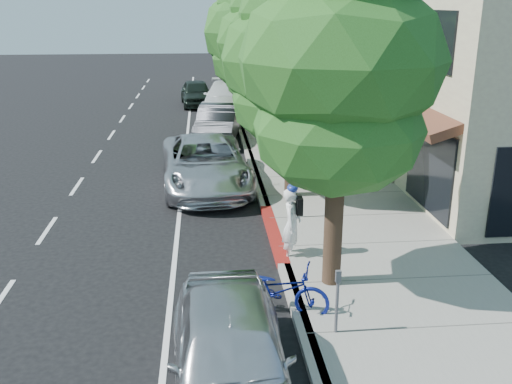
{
  "coord_description": "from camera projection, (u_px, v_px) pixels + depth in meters",
  "views": [
    {
      "loc": [
        -1.78,
        -13.08,
        5.98
      ],
      "look_at": [
        -0.5,
        0.78,
        1.35
      ],
      "focal_mm": 40.0,
      "sensor_mm": 36.0,
      "label": 1
    }
  ],
  "objects": [
    {
      "name": "storefront_building",
      "position": [
        411.0,
        50.0,
        31.14
      ],
      "size": [
        10.0,
        36.0,
        7.0
      ],
      "primitive_type": "cube",
      "color": "beige",
      "rests_on": "ground"
    },
    {
      "name": "silver_suv",
      "position": [
        205.0,
        163.0,
        19.18
      ],
      "size": [
        3.23,
        6.23,
        1.68
      ],
      "primitive_type": "imported",
      "rotation": [
        0.0,
        0.0,
        0.07
      ],
      "color": "silver",
      "rests_on": "ground"
    },
    {
      "name": "white_pickup",
      "position": [
        226.0,
        98.0,
        32.28
      ],
      "size": [
        2.99,
        6.12,
        1.71
      ],
      "primitive_type": "imported",
      "rotation": [
        0.0,
        0.0,
        -0.1
      ],
      "color": "white",
      "rests_on": "ground"
    },
    {
      "name": "street_tree_1",
      "position": [
        293.0,
        62.0,
        16.9
      ],
      "size": [
        4.44,
        4.44,
        7.04
      ],
      "color": "black",
      "rests_on": "ground"
    },
    {
      "name": "street_tree_5",
      "position": [
        240.0,
        20.0,
        39.41
      ],
      "size": [
        4.48,
        4.48,
        7.73
      ],
      "color": "black",
      "rests_on": "ground"
    },
    {
      "name": "sidewalk",
      "position": [
        311.0,
        163.0,
        22.14
      ],
      "size": [
        4.6,
        56.0,
        0.15
      ],
      "primitive_type": "cube",
      "color": "gray",
      "rests_on": "ground"
    },
    {
      "name": "dark_suv_far",
      "position": [
        197.0,
        93.0,
        34.68
      ],
      "size": [
        2.16,
        4.6,
        1.52
      ],
      "primitive_type": "imported",
      "rotation": [
        0.0,
        0.0,
        0.08
      ],
      "color": "black",
      "rests_on": "ground"
    },
    {
      "name": "cyclist",
      "position": [
        292.0,
        225.0,
        13.71
      ],
      "size": [
        0.61,
        0.76,
        1.81
      ],
      "primitive_type": "imported",
      "rotation": [
        0.0,
        0.0,
        1.26
      ],
      "color": "white",
      "rests_on": "ground"
    },
    {
      "name": "pedestrian",
      "position": [
        310.0,
        165.0,
        18.55
      ],
      "size": [
        1.01,
        1.0,
        1.65
      ],
      "primitive_type": "imported",
      "rotation": [
        0.0,
        0.0,
        3.9
      ],
      "color": "black",
      "rests_on": "sidewalk"
    },
    {
      "name": "street_tree_4",
      "position": [
        247.0,
        29.0,
        33.85
      ],
      "size": [
        4.18,
        4.18,
        7.2
      ],
      "color": "black",
      "rests_on": "ground"
    },
    {
      "name": "ground",
      "position": [
        279.0,
        252.0,
        14.41
      ],
      "size": [
        120.0,
        120.0,
        0.0
      ],
      "primitive_type": "plane",
      "color": "black",
      "rests_on": "ground"
    },
    {
      "name": "street_tree_2",
      "position": [
        270.0,
        45.0,
        22.54
      ],
      "size": [
        4.39,
        4.39,
        7.14
      ],
      "color": "black",
      "rests_on": "ground"
    },
    {
      "name": "curb_red_segment",
      "position": [
        274.0,
        234.0,
        15.33
      ],
      "size": [
        0.32,
        4.0,
        0.15
      ],
      "primitive_type": "cube",
      "color": "maroon",
      "rests_on": "ground"
    },
    {
      "name": "curb",
      "position": [
        252.0,
        164.0,
        21.94
      ],
      "size": [
        0.3,
        56.0,
        0.15
      ],
      "primitive_type": "cube",
      "color": "#9E998E",
      "rests_on": "ground"
    },
    {
      "name": "bicycle",
      "position": [
        278.0,
        290.0,
        11.37
      ],
      "size": [
        2.19,
        1.37,
        1.09
      ],
      "primitive_type": "imported",
      "rotation": [
        0.0,
        0.0,
        1.23
      ],
      "color": "navy",
      "rests_on": "ground"
    },
    {
      "name": "street_tree_3",
      "position": [
        256.0,
        34.0,
        28.18
      ],
      "size": [
        5.39,
        5.39,
        7.58
      ],
      "color": "black",
      "rests_on": "ground"
    },
    {
      "name": "street_tree_0",
      "position": [
        341.0,
        65.0,
        11.07
      ],
      "size": [
        4.12,
        4.12,
        7.62
      ],
      "color": "black",
      "rests_on": "ground"
    },
    {
      "name": "dark_sedan",
      "position": [
        218.0,
        123.0,
        25.76
      ],
      "size": [
        2.35,
        5.04,
        1.6
      ],
      "primitive_type": "imported",
      "rotation": [
        0.0,
        0.0,
        -0.14
      ],
      "color": "black",
      "rests_on": "ground"
    },
    {
      "name": "near_car_a",
      "position": [
        230.0,
        355.0,
        8.83
      ],
      "size": [
        1.95,
        4.7,
        1.59
      ],
      "primitive_type": "imported",
      "rotation": [
        0.0,
        0.0,
        0.02
      ],
      "color": "silver",
      "rests_on": "ground"
    }
  ]
}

